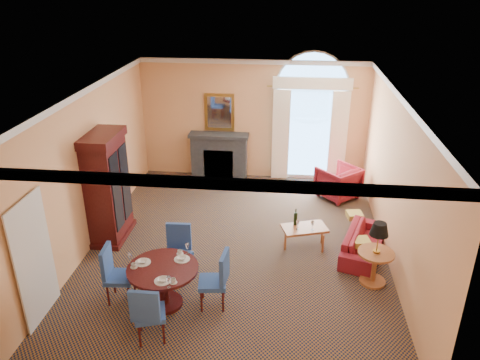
# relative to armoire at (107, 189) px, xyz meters

# --- Properties ---
(ground) EXTENTS (7.50, 7.50, 0.00)m
(ground) POSITION_rel_armoire_xyz_m (2.72, -0.16, -1.12)
(ground) COLOR #101A34
(ground) RESTS_ON ground
(room_envelope) EXTENTS (6.04, 7.52, 3.45)m
(room_envelope) POSITION_rel_armoire_xyz_m (2.69, 0.51, 1.39)
(room_envelope) COLOR #ECAB70
(room_envelope) RESTS_ON ground
(armoire) EXTENTS (0.67, 1.18, 2.32)m
(armoire) POSITION_rel_armoire_xyz_m (0.00, 0.00, 0.00)
(armoire) COLOR #360C0C
(armoire) RESTS_ON ground
(dining_table) EXTENTS (1.19, 1.19, 0.95)m
(dining_table) POSITION_rel_armoire_xyz_m (1.70, -2.10, -0.57)
(dining_table) COLOR #360C0C
(dining_table) RESTS_ON ground
(dining_chair_north) EXTENTS (0.59, 0.59, 1.02)m
(dining_chair_north) POSITION_rel_armoire_xyz_m (1.74, -1.21, -0.53)
(dining_chair_north) COLOR #23468D
(dining_chair_north) RESTS_ON ground
(dining_chair_south) EXTENTS (0.57, 0.57, 1.02)m
(dining_chair_south) POSITION_rel_armoire_xyz_m (1.69, -3.00, -0.53)
(dining_chair_south) COLOR #23468D
(dining_chair_south) RESTS_ON ground
(dining_chair_east) EXTENTS (0.52, 0.51, 1.02)m
(dining_chair_east) POSITION_rel_armoire_xyz_m (2.61, -2.01, -0.53)
(dining_chair_east) COLOR #23468D
(dining_chair_east) RESTS_ON ground
(dining_chair_west) EXTENTS (0.50, 0.49, 1.02)m
(dining_chair_west) POSITION_rel_armoire_xyz_m (0.82, -2.04, -0.53)
(dining_chair_west) COLOR #23468D
(dining_chair_west) RESTS_ON ground
(sofa) EXTENTS (1.15, 1.83, 0.50)m
(sofa) POSITION_rel_armoire_xyz_m (5.27, -0.11, -0.87)
(sofa) COLOR maroon
(sofa) RESTS_ON ground
(armchair) EXTENTS (1.25, 1.26, 0.82)m
(armchair) POSITION_rel_armoire_xyz_m (4.96, 2.45, -0.71)
(armchair) COLOR maroon
(armchair) RESTS_ON ground
(coffee_table) EXTENTS (1.01, 0.75, 0.82)m
(coffee_table) POSITION_rel_armoire_xyz_m (4.07, 0.02, -0.69)
(coffee_table) COLOR #AF6334
(coffee_table) RESTS_ON ground
(side_table) EXTENTS (0.65, 0.65, 1.21)m
(side_table) POSITION_rel_armoire_xyz_m (5.32, -1.08, -0.37)
(side_table) COLOR #AF6334
(side_table) RESTS_ON ground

